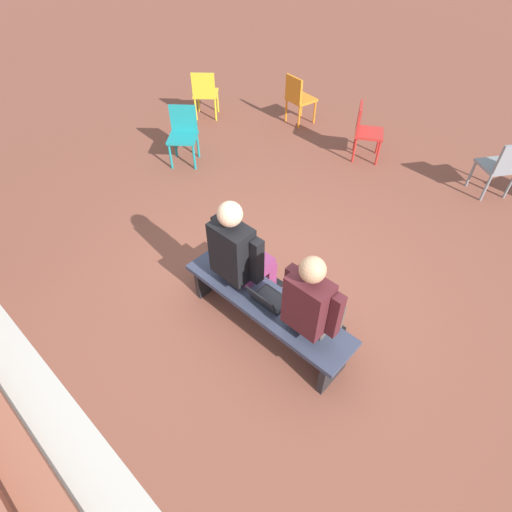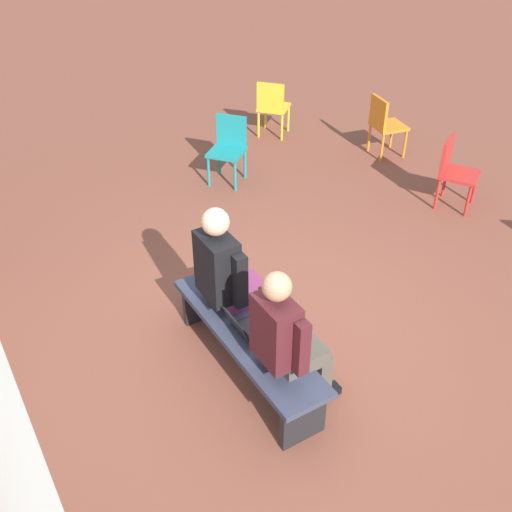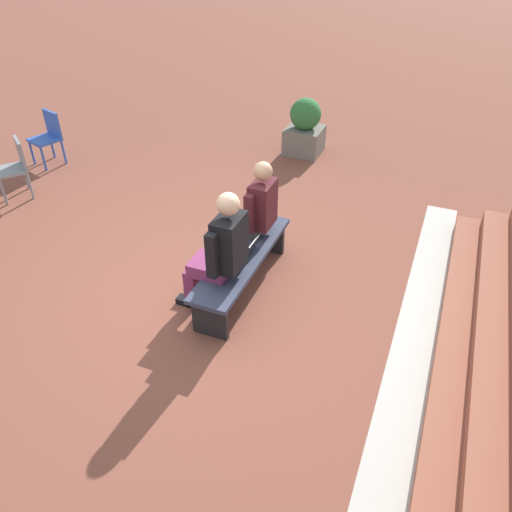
% 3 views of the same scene
% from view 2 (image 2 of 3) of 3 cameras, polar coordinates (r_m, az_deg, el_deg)
% --- Properties ---
extents(ground_plane, '(60.00, 60.00, 0.00)m').
position_cam_2_polar(ground_plane, '(5.36, 0.68, -8.30)').
color(ground_plane, brown).
extents(concrete_strip, '(5.43, 0.40, 0.01)m').
position_cam_2_polar(concrete_strip, '(4.80, -21.85, -18.59)').
color(concrete_strip, '#B7B2A8').
rests_on(concrete_strip, ground).
extents(bench, '(1.80, 0.44, 0.45)m').
position_cam_2_polar(bench, '(4.87, -0.88, -7.98)').
color(bench, '#33384C').
rests_on(bench, ground).
extents(person_student, '(0.54, 0.68, 1.33)m').
position_cam_2_polar(person_student, '(4.36, 3.04, -7.83)').
color(person_student, '#4C473D').
rests_on(person_student, ground).
extents(person_adult, '(0.57, 0.72, 1.39)m').
position_cam_2_polar(person_adult, '(4.91, -2.51, -1.78)').
color(person_adult, '#7F2D5B').
rests_on(person_adult, ground).
extents(laptop, '(0.32, 0.29, 0.21)m').
position_cam_2_polar(laptop, '(4.75, -0.84, -6.95)').
color(laptop, black).
rests_on(laptop, bench).
extents(plastic_chair_far_left, '(0.49, 0.49, 0.84)m').
position_cam_2_polar(plastic_chair_far_left, '(8.58, 12.14, 12.33)').
color(plastic_chair_far_left, orange).
rests_on(plastic_chair_far_left, ground).
extents(plastic_chair_near_bench_left, '(0.59, 0.59, 0.84)m').
position_cam_2_polar(plastic_chair_near_bench_left, '(9.01, 1.57, 14.17)').
color(plastic_chair_near_bench_left, gold).
rests_on(plastic_chair_near_bench_left, ground).
extents(plastic_chair_far_right, '(0.59, 0.59, 0.84)m').
position_cam_2_polar(plastic_chair_far_right, '(7.73, -2.62, 10.49)').
color(plastic_chair_far_right, teal).
rests_on(plastic_chair_far_right, ground).
extents(plastic_chair_mid_courtyard, '(0.57, 0.57, 0.84)m').
position_cam_2_polar(plastic_chair_mid_courtyard, '(7.50, 18.32, 7.90)').
color(plastic_chair_mid_courtyard, red).
rests_on(plastic_chair_mid_courtyard, ground).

